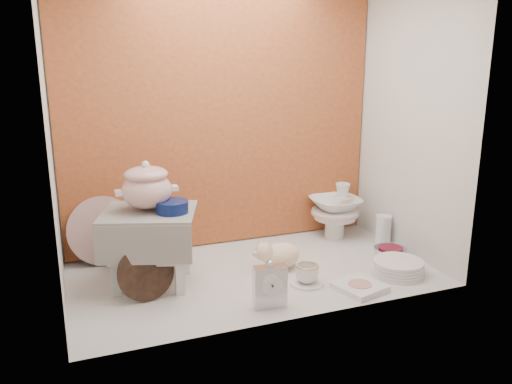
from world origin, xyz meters
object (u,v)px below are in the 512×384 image
dinner_plate_stack (398,267)px  porcelain_tower (335,210)px  blue_white_vase (130,240)px  mantel_clock (270,285)px  soup_tureen (147,185)px  floral_platter (103,231)px  gold_rim_teacup (307,273)px  plush_pig (281,255)px  crystal_bowl (390,253)px  step_stool (151,248)px

dinner_plate_stack → porcelain_tower: bearing=92.1°
blue_white_vase → mantel_clock: (0.50, -0.73, -0.02)m
soup_tureen → floral_platter: bearing=118.9°
soup_tureen → porcelain_tower: soup_tureen is taller
floral_platter → gold_rim_teacup: size_ratio=3.14×
mantel_clock → plush_pig: bearing=65.9°
gold_rim_teacup → porcelain_tower: porcelain_tower is taller
plush_pig → gold_rim_teacup: plush_pig is taller
blue_white_vase → plush_pig: bearing=-26.8°
mantel_clock → gold_rim_teacup: bearing=36.6°
blue_white_vase → gold_rim_teacup: 0.95m
blue_white_vase → floral_platter: bearing=154.9°
soup_tureen → mantel_clock: (0.44, -0.45, -0.38)m
plush_pig → gold_rim_teacup: size_ratio=2.16×
porcelain_tower → gold_rim_teacup: bearing=-129.8°
blue_white_vase → mantel_clock: bearing=-55.8°
gold_rim_teacup → porcelain_tower: bearing=50.2°
mantel_clock → dinner_plate_stack: 0.75m
floral_platter → gold_rim_teacup: bearing=-36.0°
dinner_plate_stack → crystal_bowl: (0.09, 0.20, -0.01)m
floral_platter → porcelain_tower: (1.34, -0.09, -0.01)m
soup_tureen → blue_white_vase: soup_tureen is taller
floral_platter → blue_white_vase: 0.15m
floral_platter → plush_pig: bearing=-26.5°
mantel_clock → plush_pig: size_ratio=0.85×
floral_platter → blue_white_vase: bearing=-25.1°
floral_platter → mantel_clock: 1.01m
soup_tureen → mantel_clock: soup_tureen is taller
blue_white_vase → plush_pig: size_ratio=1.04×
floral_platter → crystal_bowl: floral_platter is taller
step_stool → porcelain_tower: step_stool is taller
porcelain_tower → crystal_bowl: bearing=-74.2°
plush_pig → step_stool: bearing=-162.3°
soup_tureen → blue_white_vase: bearing=101.7°
soup_tureen → plush_pig: (0.65, -0.08, -0.41)m
gold_rim_teacup → plush_pig: bearing=100.0°
floral_platter → blue_white_vase: floral_platter is taller
blue_white_vase → crystal_bowl: bearing=-18.3°
dinner_plate_stack → porcelain_tower: 0.62m
soup_tureen → plush_pig: bearing=-6.8°
blue_white_vase → porcelain_tower: porcelain_tower is taller
blue_white_vase → crystal_bowl: size_ratio=1.43×
crystal_bowl → soup_tureen: bearing=173.0°
gold_rim_teacup → dinner_plate_stack: bearing=-6.6°
plush_pig → mantel_clock: bearing=-97.7°
floral_platter → dinner_plate_stack: floral_platter is taller
dinner_plate_stack → porcelain_tower: size_ratio=0.80×
floral_platter → crystal_bowl: 1.55m
dinner_plate_stack → step_stool: bearing=164.3°
mantel_clock → gold_rim_teacup: size_ratio=1.83×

